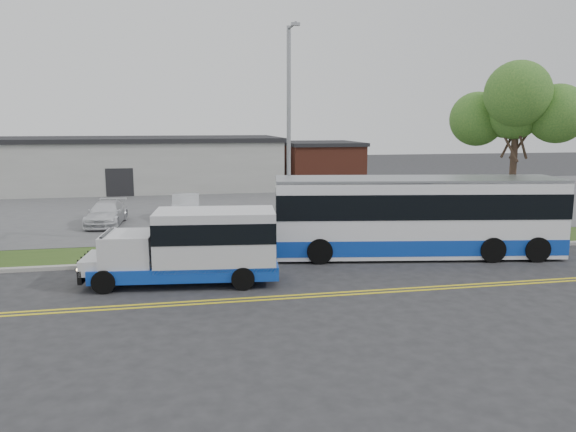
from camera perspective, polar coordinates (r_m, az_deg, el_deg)
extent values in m
plane|color=#28282B|center=(22.03, -6.19, -5.31)|extent=(140.00, 140.00, 0.00)
cube|color=yellow|center=(18.35, -5.10, -8.36)|extent=(70.00, 0.12, 0.01)
cube|color=yellow|center=(18.07, -4.99, -8.64)|extent=(70.00, 0.12, 0.01)
cube|color=#9E9B93|center=(23.07, -6.44, -4.44)|extent=(80.00, 0.30, 0.15)
cube|color=#2B4818|center=(24.82, -6.79, -3.50)|extent=(80.00, 3.30, 0.10)
cube|color=#4C4C4F|center=(38.67, -8.45, 1.18)|extent=(80.00, 25.00, 0.10)
cube|color=#9E9E99|center=(48.53, -16.23, 4.92)|extent=(25.00, 10.00, 4.00)
cube|color=black|center=(48.42, -16.36, 7.48)|extent=(25.40, 10.40, 0.35)
cube|color=black|center=(43.71, -16.72, 3.23)|extent=(2.00, 0.15, 2.20)
cube|color=brown|center=(48.95, 3.36, 5.08)|extent=(6.00, 7.00, 3.60)
cube|color=black|center=(48.83, 3.38, 7.37)|extent=(6.30, 7.30, 0.30)
cylinder|color=#34241C|center=(29.09, 21.77, 2.67)|extent=(0.32, 0.32, 4.76)
ellipsoid|color=#285C20|center=(28.93, 22.24, 10.04)|extent=(5.20, 5.20, 4.42)
cylinder|color=gray|center=(24.51, 0.07, 7.73)|extent=(0.18, 0.18, 9.50)
cylinder|color=gray|center=(24.11, 0.42, 18.79)|extent=(0.12, 1.40, 0.12)
cube|color=gray|center=(23.48, 0.76, 18.92)|extent=(0.35, 0.18, 0.12)
cube|color=#0F3CAB|center=(20.19, -10.26, -5.28)|extent=(6.59, 2.84, 0.47)
cube|color=silver|center=(19.88, -7.38, -2.24)|extent=(4.35, 2.59, 1.97)
cube|color=black|center=(19.81, -7.40, -1.31)|extent=(4.37, 2.63, 0.71)
cube|color=silver|center=(20.29, -15.90, -3.24)|extent=(1.90, 2.19, 1.13)
cube|color=black|center=(20.40, -17.87, -2.73)|extent=(0.29, 1.79, 0.85)
cube|color=silver|center=(20.62, -18.67, -4.52)|extent=(1.14, 2.02, 0.52)
cube|color=black|center=(20.79, -19.76, -5.27)|extent=(0.35, 1.93, 0.47)
sphere|color=#FFD88C|center=(20.09, -20.43, -5.13)|extent=(0.21, 0.21, 0.19)
sphere|color=#FFD88C|center=(21.41, -19.45, -4.18)|extent=(0.21, 0.21, 0.19)
cylinder|color=black|center=(19.68, -18.22, -6.38)|extent=(0.81, 0.35, 0.79)
cylinder|color=black|center=(21.59, -17.01, -4.91)|extent=(0.81, 0.35, 0.79)
cylinder|color=black|center=(19.16, -4.60, -6.35)|extent=(0.81, 0.35, 0.79)
cylinder|color=black|center=(21.12, -4.65, -4.84)|extent=(0.81, 0.35, 0.79)
cube|color=white|center=(24.28, 12.92, -0.07)|extent=(12.14, 4.56, 3.13)
cube|color=#0F3CAB|center=(24.48, 12.83, -2.56)|extent=(12.17, 4.59, 0.65)
cube|color=black|center=(24.19, 12.98, 1.31)|extent=(12.19, 4.61, 1.02)
cube|color=black|center=(23.40, -1.09, 0.75)|extent=(0.50, 2.47, 1.73)
cube|color=black|center=(23.69, -1.26, -2.99)|extent=(0.56, 2.68, 0.54)
cube|color=gray|center=(24.07, 13.06, 3.65)|extent=(12.14, 4.56, 0.13)
cylinder|color=black|center=(22.53, 3.24, -3.58)|extent=(1.08, 0.51, 1.04)
cylinder|color=black|center=(25.01, 2.71, -2.25)|extent=(1.08, 0.51, 1.04)
cylinder|color=black|center=(24.20, 20.03, -3.23)|extent=(1.08, 0.51, 1.04)
cylinder|color=black|center=(26.52, 17.99, -2.03)|extent=(1.08, 0.51, 1.04)
cylinder|color=black|center=(24.94, 23.95, -3.11)|extent=(1.08, 0.51, 1.04)
cylinder|color=black|center=(27.20, 21.63, -1.96)|extent=(1.08, 0.51, 1.04)
imported|color=#AEB1B6|center=(32.66, -10.33, 0.94)|extent=(1.67, 4.39, 1.43)
imported|color=silver|center=(31.91, -17.97, 0.26)|extent=(2.12, 4.46, 1.26)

